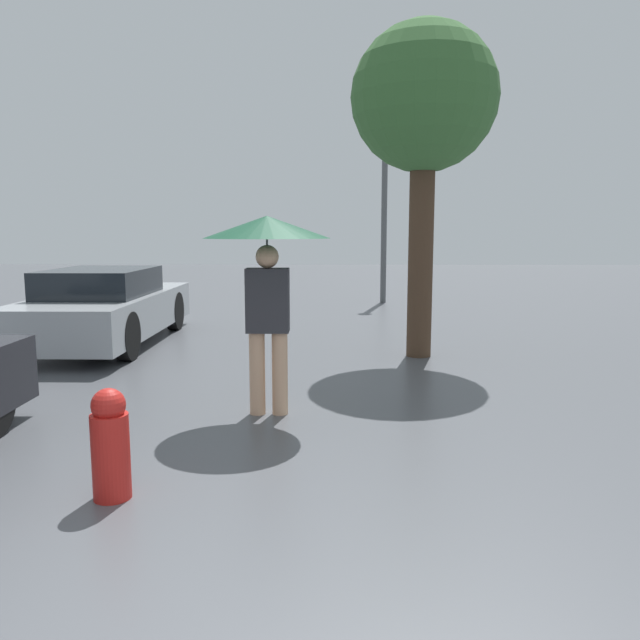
# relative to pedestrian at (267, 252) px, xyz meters

# --- Properties ---
(pedestrian) EXTENTS (1.18, 1.18, 1.88)m
(pedestrian) POSITION_rel_pedestrian_xyz_m (0.00, 0.00, 0.00)
(pedestrian) COLOR tan
(pedestrian) RESTS_ON ground_plane
(parked_car_farthest) EXTENTS (1.63, 4.24, 1.17)m
(parked_car_farthest) POSITION_rel_pedestrian_xyz_m (-2.87, 3.71, -0.98)
(parked_car_farthest) COLOR #9EA3A8
(parked_car_farthest) RESTS_ON ground_plane
(tree) EXTENTS (1.96, 1.96, 4.47)m
(tree) POSITION_rel_pedestrian_xyz_m (1.84, 2.81, 1.86)
(tree) COLOR #473323
(tree) RESTS_ON ground_plane
(street_lamp) EXTENTS (0.30, 0.30, 4.05)m
(street_lamp) POSITION_rel_pedestrian_xyz_m (1.90, 9.33, 0.91)
(street_lamp) COLOR #515456
(street_lamp) RESTS_ON ground_plane
(fire_hydrant) EXTENTS (0.25, 0.25, 0.74)m
(fire_hydrant) POSITION_rel_pedestrian_xyz_m (-0.85, -1.91, -1.18)
(fire_hydrant) COLOR #B21E19
(fire_hydrant) RESTS_ON ground_plane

